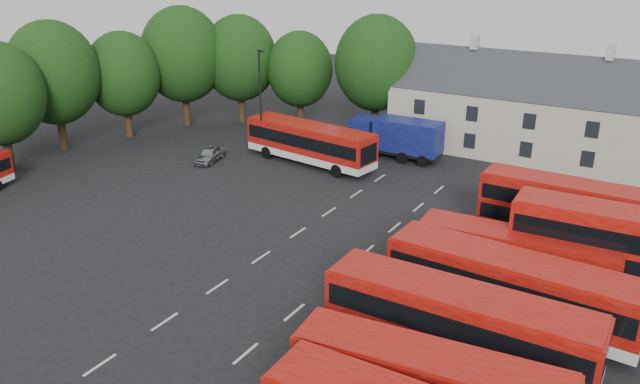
{
  "coord_description": "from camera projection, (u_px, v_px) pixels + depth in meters",
  "views": [
    {
      "loc": [
        20.11,
        -24.46,
        17.15
      ],
      "look_at": [
        0.4,
        8.12,
        2.2
      ],
      "focal_mm": 35.0,
      "sensor_mm": 36.0,
      "label": 1
    }
  ],
  "objects": [
    {
      "name": "lane_markings",
      "position": [
        296.0,
        268.0,
        35.83
      ],
      "size": [
        5.15,
        33.8,
        0.01
      ],
      "color": "beige",
      "rests_on": "ground"
    },
    {
      "name": "treeline",
      "position": [
        189.0,
        67.0,
        58.41
      ],
      "size": [
        29.92,
        32.59,
        12.01
      ],
      "color": "black",
      "rests_on": "ground"
    },
    {
      "name": "bus_row_e",
      "position": [
        515.0,
        253.0,
        33.64
      ],
      "size": [
        10.66,
        3.05,
        2.98
      ],
      "rotation": [
        0.0,
        0.0,
        0.06
      ],
      "color": "silver",
      "rests_on": "ground"
    },
    {
      "name": "box_truck",
      "position": [
        397.0,
        136.0,
        53.86
      ],
      "size": [
        8.02,
        2.66,
        3.49
      ],
      "rotation": [
        0.0,
        0.0,
        0.02
      ],
      "color": "black",
      "rests_on": "ground"
    },
    {
      "name": "lamppost",
      "position": [
        261.0,
        101.0,
        52.87
      ],
      "size": [
        0.65,
        0.37,
        9.35
      ],
      "rotation": [
        0.0,
        0.0,
        -0.27
      ],
      "color": "black",
      "rests_on": "ground"
    },
    {
      "name": "terrace_houses",
      "position": [
        599.0,
        121.0,
        51.17
      ],
      "size": [
        35.7,
        7.13,
        10.06
      ],
      "color": "beige",
      "rests_on": "ground"
    },
    {
      "name": "bus_row_c",
      "position": [
        458.0,
        318.0,
        27.28
      ],
      "size": [
        12.0,
        2.84,
        3.39
      ],
      "rotation": [
        0.0,
        0.0,
        0.0
      ],
      "color": "silver",
      "rests_on": "ground"
    },
    {
      "name": "silver_car",
      "position": [
        210.0,
        154.0,
        53.44
      ],
      "size": [
        2.32,
        3.95,
        1.26
      ],
      "primitive_type": "imported",
      "rotation": [
        0.0,
        0.0,
        0.24
      ],
      "color": "#9A9CA1",
      "rests_on": "ground"
    },
    {
      "name": "bus_row_d",
      "position": [
        510.0,
        283.0,
        30.11
      ],
      "size": [
        12.21,
        3.39,
        3.42
      ],
      "rotation": [
        0.0,
        0.0,
        -0.05
      ],
      "color": "silver",
      "rests_on": "ground"
    },
    {
      "name": "bus_north",
      "position": [
        310.0,
        141.0,
        52.33
      ],
      "size": [
        12.27,
        4.32,
        3.4
      ],
      "rotation": [
        0.0,
        0.0,
        -0.13
      ],
      "color": "silver",
      "rests_on": "ground"
    },
    {
      "name": "bus_dd_north",
      "position": [
        572.0,
        212.0,
        37.02
      ],
      "size": [
        10.72,
        2.67,
        4.38
      ],
      "rotation": [
        0.0,
        0.0,
        -0.02
      ],
      "color": "silver",
      "rests_on": "ground"
    },
    {
      "name": "bus_dd_south",
      "position": [
        626.0,
        249.0,
        32.16
      ],
      "size": [
        11.58,
        3.1,
        4.71
      ],
      "rotation": [
        0.0,
        0.0,
        0.04
      ],
      "color": "silver",
      "rests_on": "ground"
    },
    {
      "name": "ground",
      "position": [
        240.0,
        271.0,
        35.44
      ],
      "size": [
        140.0,
        140.0,
        0.0
      ],
      "primitive_type": "plane",
      "color": "black",
      "rests_on": "ground"
    },
    {
      "name": "bus_row_b",
      "position": [
        429.0,
        380.0,
        23.74
      ],
      "size": [
        10.86,
        3.56,
        3.01
      ],
      "rotation": [
        0.0,
        0.0,
        0.11
      ],
      "color": "silver",
      "rests_on": "ground"
    }
  ]
}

